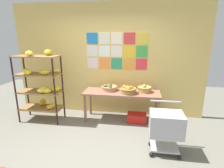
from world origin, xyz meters
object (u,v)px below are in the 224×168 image
(fruit_basket_centre, at_px, (144,89))
(display_table, at_px, (122,96))
(fruit_basket_back_right, at_px, (109,88))
(shopping_cart, at_px, (166,126))
(banana_shelf_unit, at_px, (41,82))
(fruit_basket_right, at_px, (128,90))
(produce_crate_under_table, at_px, (137,118))

(fruit_basket_centre, bearing_deg, display_table, -170.46)
(fruit_basket_back_right, bearing_deg, shopping_cart, -45.44)
(banana_shelf_unit, xyz_separation_m, display_table, (1.82, 0.28, -0.33))
(fruit_basket_back_right, relative_size, fruit_basket_right, 1.02)
(display_table, bearing_deg, banana_shelf_unit, -171.25)
(display_table, height_order, fruit_basket_right, fruit_basket_right)
(produce_crate_under_table, relative_size, shopping_cart, 0.50)
(fruit_basket_centre, xyz_separation_m, produce_crate_under_table, (-0.15, -0.12, -0.68))
(fruit_basket_right, relative_size, produce_crate_under_table, 0.85)
(display_table, height_order, fruit_basket_centre, fruit_basket_centre)
(banana_shelf_unit, bearing_deg, fruit_basket_right, 6.13)
(display_table, relative_size, fruit_basket_right, 4.74)
(fruit_basket_back_right, distance_m, fruit_basket_centre, 0.83)
(display_table, relative_size, fruit_basket_centre, 5.54)
(fruit_basket_right, bearing_deg, fruit_basket_back_right, 161.81)
(display_table, distance_m, fruit_basket_right, 0.24)
(fruit_basket_centre, height_order, shopping_cart, fruit_basket_centre)
(banana_shelf_unit, bearing_deg, display_table, 8.75)
(fruit_basket_back_right, relative_size, fruit_basket_centre, 1.19)
(display_table, relative_size, fruit_basket_back_right, 4.66)
(display_table, relative_size, shopping_cart, 2.03)
(fruit_basket_centre, relative_size, produce_crate_under_table, 0.73)
(fruit_basket_centre, xyz_separation_m, shopping_cart, (0.34, -1.19, -0.27))
(banana_shelf_unit, xyz_separation_m, produce_crate_under_table, (2.19, 0.25, -0.85))
(display_table, xyz_separation_m, fruit_basket_back_right, (-0.31, 0.08, 0.15))
(display_table, bearing_deg, fruit_basket_centre, 9.54)
(fruit_basket_back_right, xyz_separation_m, fruit_basket_centre, (0.83, 0.00, 0.01))
(fruit_basket_right, bearing_deg, display_table, 155.87)
(banana_shelf_unit, distance_m, fruit_basket_back_right, 1.57)
(display_table, height_order, fruit_basket_back_right, fruit_basket_back_right)
(produce_crate_under_table, bearing_deg, display_table, 174.65)
(fruit_basket_right, xyz_separation_m, produce_crate_under_table, (0.21, 0.03, -0.69))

